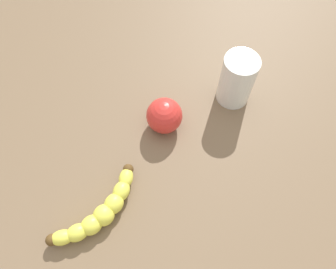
% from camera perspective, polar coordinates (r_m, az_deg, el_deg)
% --- Properties ---
extents(wooden_tabletop, '(1.20, 1.20, 0.03)m').
position_cam_1_polar(wooden_tabletop, '(0.66, 0.86, -5.32)').
color(wooden_tabletop, brown).
rests_on(wooden_tabletop, ground).
extents(banana, '(0.17, 0.13, 0.04)m').
position_cam_1_polar(banana, '(0.60, -12.28, -13.58)').
color(banana, '#E2E04A').
rests_on(banana, wooden_tabletop).
extents(smoothie_glass, '(0.07, 0.07, 0.12)m').
position_cam_1_polar(smoothie_glass, '(0.69, 12.39, 9.47)').
color(smoothie_glass, silver).
rests_on(smoothie_glass, wooden_tabletop).
extents(apple_fruit, '(0.08, 0.08, 0.08)m').
position_cam_1_polar(apple_fruit, '(0.65, -0.67, 3.46)').
color(apple_fruit, red).
rests_on(apple_fruit, wooden_tabletop).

